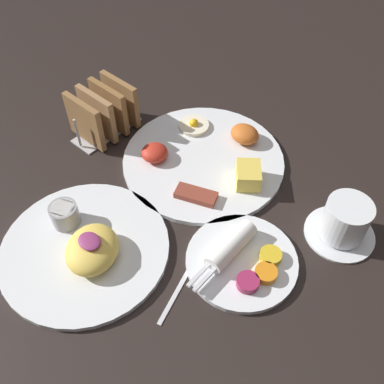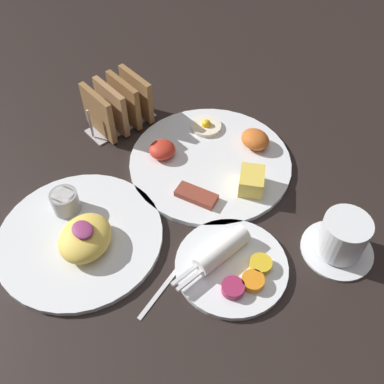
{
  "view_description": "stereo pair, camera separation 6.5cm",
  "coord_description": "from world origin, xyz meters",
  "px_view_note": "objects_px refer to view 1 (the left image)",
  "views": [
    {
      "loc": [
        0.38,
        -0.32,
        0.61
      ],
      "look_at": [
        0.05,
        0.05,
        0.03
      ],
      "focal_mm": 40.0,
      "sensor_mm": 36.0,
      "label": 1
    },
    {
      "loc": [
        0.43,
        -0.27,
        0.61
      ],
      "look_at": [
        0.05,
        0.05,
        0.03
      ],
      "focal_mm": 40.0,
      "sensor_mm": 36.0,
      "label": 2
    }
  ],
  "objects_px": {
    "plate_breakfast": "(207,159)",
    "coffee_cup": "(344,222)",
    "plate_foreground": "(85,246)",
    "plate_condiments": "(241,259)",
    "toast_rack": "(104,112)"
  },
  "relations": [
    {
      "from": "plate_condiments",
      "to": "coffee_cup",
      "type": "bearing_deg",
      "value": 59.42
    },
    {
      "from": "plate_foreground",
      "to": "coffee_cup",
      "type": "relative_size",
      "value": 2.35
    },
    {
      "from": "plate_breakfast",
      "to": "plate_foreground",
      "type": "bearing_deg",
      "value": -93.47
    },
    {
      "from": "plate_breakfast",
      "to": "toast_rack",
      "type": "height_order",
      "value": "toast_rack"
    },
    {
      "from": "plate_condiments",
      "to": "toast_rack",
      "type": "height_order",
      "value": "toast_rack"
    },
    {
      "from": "plate_breakfast",
      "to": "plate_condiments",
      "type": "distance_m",
      "value": 0.23
    },
    {
      "from": "plate_breakfast",
      "to": "plate_foreground",
      "type": "xyz_separation_m",
      "value": [
        -0.02,
        -0.29,
        0.0
      ]
    },
    {
      "from": "plate_foreground",
      "to": "coffee_cup",
      "type": "height_order",
      "value": "coffee_cup"
    },
    {
      "from": "plate_breakfast",
      "to": "coffee_cup",
      "type": "height_order",
      "value": "coffee_cup"
    },
    {
      "from": "plate_condiments",
      "to": "plate_foreground",
      "type": "relative_size",
      "value": 0.68
    },
    {
      "from": "toast_rack",
      "to": "coffee_cup",
      "type": "distance_m",
      "value": 0.51
    },
    {
      "from": "plate_breakfast",
      "to": "coffee_cup",
      "type": "distance_m",
      "value": 0.28
    },
    {
      "from": "plate_foreground",
      "to": "toast_rack",
      "type": "bearing_deg",
      "value": 132.41
    },
    {
      "from": "plate_condiments",
      "to": "coffee_cup",
      "type": "height_order",
      "value": "coffee_cup"
    },
    {
      "from": "coffee_cup",
      "to": "plate_breakfast",
      "type": "bearing_deg",
      "value": -176.24
    }
  ]
}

